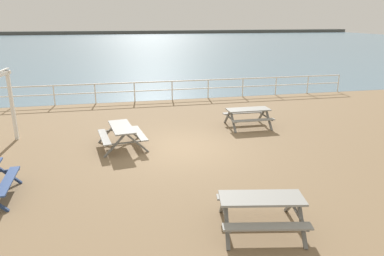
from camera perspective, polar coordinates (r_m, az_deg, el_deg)
ground_plane at (r=12.73m, az=-2.13°, el=-3.63°), size 30.00×24.00×0.20m
sea_band at (r=64.65m, az=-10.80°, el=13.03°), size 142.00×90.00×0.01m
distant_shoreline at (r=107.57m, az=-11.66°, el=14.55°), size 142.00×6.00×1.80m
seaward_railing at (r=19.92m, az=-6.20°, el=6.50°), size 23.07×0.07×1.08m
picnic_table_near_left at (r=15.19m, az=8.96°, el=2.35°), size 1.81×1.55×0.80m
picnic_table_mid_centre at (r=12.84m, az=-11.18°, el=-0.55°), size 1.75×1.99×0.80m
picnic_table_far_right at (r=7.97m, az=11.01°, el=-12.01°), size 2.05×1.83×0.80m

